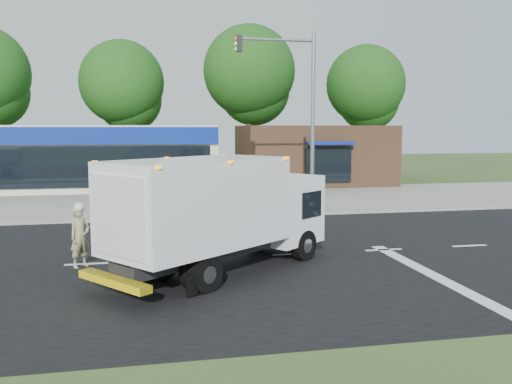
# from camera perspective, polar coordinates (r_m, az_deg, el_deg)

# --- Properties ---
(ground) EXTENTS (120.00, 120.00, 0.00)m
(ground) POSITION_cam_1_polar(r_m,az_deg,el_deg) (16.61, 3.77, -6.60)
(ground) COLOR #385123
(ground) RESTS_ON ground
(road_asphalt) EXTENTS (60.00, 14.00, 0.02)m
(road_asphalt) POSITION_cam_1_polar(r_m,az_deg,el_deg) (16.61, 3.77, -6.59)
(road_asphalt) COLOR black
(road_asphalt) RESTS_ON ground
(sidewalk) EXTENTS (60.00, 2.40, 0.12)m
(sidewalk) POSITION_cam_1_polar(r_m,az_deg,el_deg) (24.47, -1.27, -2.13)
(sidewalk) COLOR gray
(sidewalk) RESTS_ON ground
(parking_apron) EXTENTS (60.00, 9.00, 0.02)m
(parking_apron) POSITION_cam_1_polar(r_m,az_deg,el_deg) (30.14, -3.22, -0.55)
(parking_apron) COLOR gray
(parking_apron) RESTS_ON ground
(lane_markings) EXTENTS (55.20, 7.00, 0.01)m
(lane_markings) POSITION_cam_1_polar(r_m,az_deg,el_deg) (15.78, 9.85, -7.34)
(lane_markings) COLOR silver
(lane_markings) RESTS_ON road_asphalt
(ems_box_truck) EXTENTS (6.78, 5.98, 3.08)m
(ems_box_truck) POSITION_cam_1_polar(r_m,az_deg,el_deg) (14.17, -3.95, -1.61)
(ems_box_truck) COLOR black
(ems_box_truck) RESTS_ON ground
(emergency_worker) EXTENTS (0.73, 0.72, 1.81)m
(emergency_worker) POSITION_cam_1_polar(r_m,az_deg,el_deg) (15.70, -18.03, -4.39)
(emergency_worker) COLOR tan
(emergency_worker) RESTS_ON ground
(retail_strip_mall) EXTENTS (18.00, 6.20, 4.00)m
(retail_strip_mall) POSITION_cam_1_polar(r_m,az_deg,el_deg) (35.88, -19.05, 3.47)
(retail_strip_mall) COLOR beige
(retail_strip_mall) RESTS_ON ground
(brown_storefront) EXTENTS (10.00, 6.70, 4.00)m
(brown_storefront) POSITION_cam_1_polar(r_m,az_deg,el_deg) (37.36, 6.13, 3.89)
(brown_storefront) COLOR #382316
(brown_storefront) RESTS_ON ground
(traffic_signal_pole) EXTENTS (3.51, 0.25, 8.00)m
(traffic_signal_pole) POSITION_cam_1_polar(r_m,az_deg,el_deg) (24.15, 4.53, 9.31)
(traffic_signal_pole) COLOR gray
(traffic_signal_pole) RESTS_ON ground
(background_trees) EXTENTS (36.77, 7.39, 12.10)m
(background_trees) POSITION_cam_1_polar(r_m,az_deg,el_deg) (44.03, -7.10, 11.31)
(background_trees) COLOR #332114
(background_trees) RESTS_ON ground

